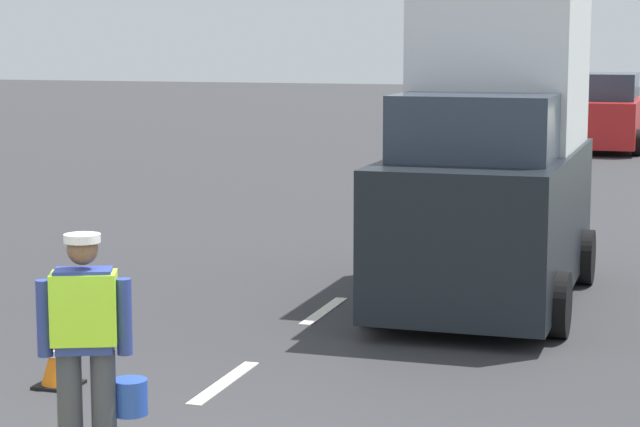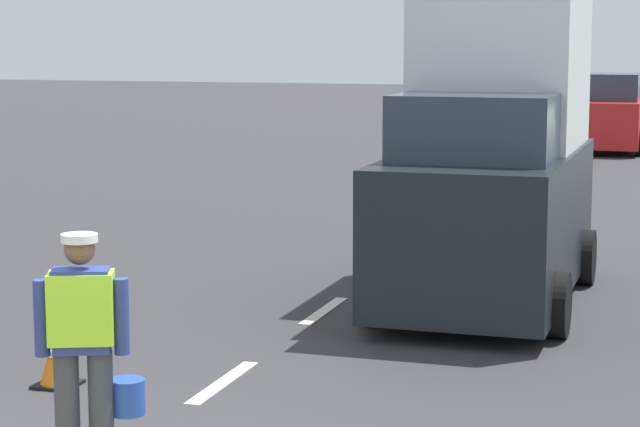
% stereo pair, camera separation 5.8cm
% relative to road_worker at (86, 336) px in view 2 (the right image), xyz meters
% --- Properties ---
extents(ground_plane, '(96.00, 96.00, 0.00)m').
position_rel_road_worker_xyz_m(ground_plane, '(0.16, 20.48, -0.93)').
color(ground_plane, '#333335').
extents(lane_center_line, '(0.14, 46.40, 0.01)m').
position_rel_road_worker_xyz_m(lane_center_line, '(0.16, 24.68, -0.93)').
color(lane_center_line, silver).
rests_on(lane_center_line, ground).
extents(road_worker, '(0.68, 0.55, 1.67)m').
position_rel_road_worker_xyz_m(road_worker, '(0.00, 0.00, 0.00)').
color(road_worker, '#383D4C').
rests_on(road_worker, ground).
extents(traffic_cone_near, '(0.36, 0.36, 0.54)m').
position_rel_road_worker_xyz_m(traffic_cone_near, '(-1.19, 1.65, -0.66)').
color(traffic_cone_near, black).
rests_on(traffic_cone_near, ground).
extents(delivery_truck, '(2.16, 4.60, 3.54)m').
position_rel_road_worker_xyz_m(delivery_truck, '(1.81, 6.39, 0.68)').
color(delivery_truck, black).
rests_on(delivery_truck, ground).
extents(car_oncoming_third, '(1.97, 3.85, 2.11)m').
position_rel_road_worker_xyz_m(car_oncoming_third, '(-1.53, 33.30, 0.05)').
color(car_oncoming_third, slate).
rests_on(car_oncoming_third, ground).
extents(car_outgoing_far, '(1.87, 4.27, 2.07)m').
position_rel_road_worker_xyz_m(car_outgoing_far, '(1.70, 26.00, 0.03)').
color(car_outgoing_far, red).
rests_on(car_outgoing_far, ground).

